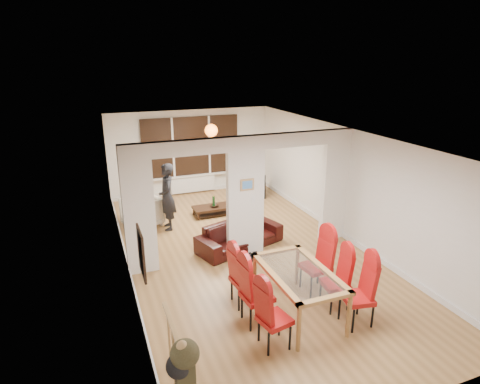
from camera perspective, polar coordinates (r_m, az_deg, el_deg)
floor at (r=8.94m, az=0.72°, el=-8.60°), size 5.00×9.00×0.01m
room_walls at (r=8.42m, az=0.76°, el=-0.71°), size 5.00×9.00×2.60m
divider_wall at (r=8.42m, az=0.76°, el=-0.71°), size 5.00×0.18×2.60m
bay_window_blinds at (r=12.45m, az=-6.95°, el=6.48°), size 3.00×0.08×1.80m
radiator at (r=12.72m, az=-6.69°, el=1.15°), size 1.40×0.08×0.50m
pendant_light at (r=11.33m, az=-4.12°, el=8.72°), size 0.36×0.36×0.36m
stair_newel at (r=5.51m, az=-9.28°, el=-21.56°), size 0.40×1.20×1.10m
wall_poster at (r=5.58m, az=-13.86°, el=-8.44°), size 0.04×0.52×0.67m
pillar_photo at (r=8.24m, az=1.02°, el=1.05°), size 0.30×0.03×0.25m
dining_table at (r=6.89m, az=8.23°, el=-13.95°), size 0.96×1.71×0.80m
dining_chair_la at (r=6.12m, az=4.97°, el=-17.00°), size 0.50×0.50×1.06m
dining_chair_lb at (r=6.55m, az=2.45°, el=-13.94°), size 0.49×0.49×1.13m
dining_chair_lc at (r=7.01m, az=0.67°, el=-11.85°), size 0.47×0.47×1.07m
dining_chair_ra at (r=6.77m, az=16.40°, el=-13.63°), size 0.52×0.52×1.11m
dining_chair_rb at (r=7.10m, az=13.42°, el=-12.11°), size 0.46×0.46×1.04m
dining_chair_rc at (r=7.45m, az=10.73°, el=-9.91°), size 0.51×0.51×1.14m
sofa at (r=9.06m, az=-0.03°, el=-6.16°), size 2.14×1.36×0.58m
armchair at (r=10.43m, az=-13.79°, el=-2.76°), size 1.08×1.09×0.76m
person at (r=9.99m, az=-10.32°, el=-0.69°), size 0.64×0.45×1.67m
television at (r=12.54m, az=3.13°, el=0.78°), size 0.85×0.47×0.51m
coffee_table at (r=10.95m, az=-3.82°, el=-2.65°), size 1.20×0.84×0.25m
bottle at (r=10.88m, az=-3.77°, el=-1.27°), size 0.07×0.07×0.29m
bowl at (r=10.87m, az=-3.67°, el=-1.94°), size 0.24×0.24×0.06m
shoes at (r=8.67m, az=1.99°, el=-9.16°), size 0.23×0.25×0.10m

